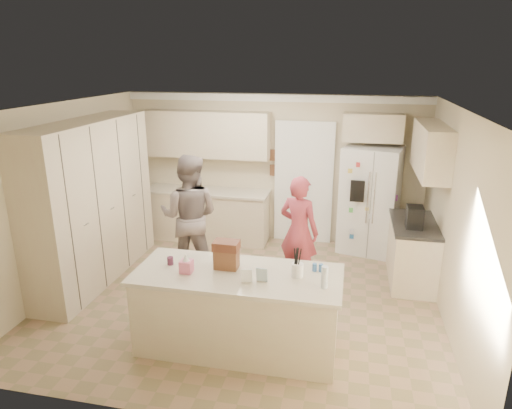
% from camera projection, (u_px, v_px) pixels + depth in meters
% --- Properties ---
extents(floor, '(5.20, 4.60, 0.02)m').
position_uv_depth(floor, '(244.00, 298.00, 6.33)').
color(floor, '#97785E').
rests_on(floor, ground).
extents(ceiling, '(5.20, 4.60, 0.02)m').
position_uv_depth(ceiling, '(242.00, 106.00, 5.53)').
color(ceiling, white).
rests_on(ceiling, wall_back).
extents(wall_back, '(5.20, 0.02, 2.60)m').
position_uv_depth(wall_back, '(273.00, 169.00, 8.09)').
color(wall_back, beige).
rests_on(wall_back, ground).
extents(wall_front, '(5.20, 0.02, 2.60)m').
position_uv_depth(wall_front, '(178.00, 294.00, 3.78)').
color(wall_front, beige).
rests_on(wall_front, ground).
extents(wall_left, '(0.02, 4.60, 2.60)m').
position_uv_depth(wall_left, '(64.00, 196.00, 6.45)').
color(wall_left, beige).
rests_on(wall_left, ground).
extents(wall_right, '(0.02, 4.60, 2.60)m').
position_uv_depth(wall_right, '(456.00, 223.00, 5.42)').
color(wall_right, beige).
rests_on(wall_right, ground).
extents(crown_back, '(5.20, 0.08, 0.12)m').
position_uv_depth(crown_back, '(274.00, 98.00, 7.66)').
color(crown_back, white).
rests_on(crown_back, wall_back).
extents(pantry_bank, '(0.60, 2.60, 2.35)m').
position_uv_depth(pantry_bank, '(92.00, 202.00, 6.61)').
color(pantry_bank, beige).
rests_on(pantry_bank, floor).
extents(back_base_cab, '(2.20, 0.60, 0.88)m').
position_uv_depth(back_base_cab, '(208.00, 215.00, 8.29)').
color(back_base_cab, beige).
rests_on(back_base_cab, floor).
extents(back_countertop, '(2.24, 0.63, 0.04)m').
position_uv_depth(back_countertop, '(207.00, 191.00, 8.14)').
color(back_countertop, beige).
rests_on(back_countertop, back_base_cab).
extents(back_upper_cab, '(2.20, 0.35, 0.80)m').
position_uv_depth(back_upper_cab, '(207.00, 134.00, 7.96)').
color(back_upper_cab, beige).
rests_on(back_upper_cab, wall_back).
extents(doorway_opening, '(0.90, 0.06, 2.10)m').
position_uv_depth(doorway_opening, '(304.00, 184.00, 8.03)').
color(doorway_opening, black).
rests_on(doorway_opening, floor).
extents(doorway_casing, '(1.02, 0.03, 2.22)m').
position_uv_depth(doorway_casing, '(303.00, 185.00, 7.99)').
color(doorway_casing, white).
rests_on(doorway_casing, floor).
extents(wall_frame_upper, '(0.15, 0.02, 0.20)m').
position_uv_depth(wall_frame_upper, '(274.00, 155.00, 7.97)').
color(wall_frame_upper, brown).
rests_on(wall_frame_upper, wall_back).
extents(wall_frame_lower, '(0.15, 0.02, 0.20)m').
position_uv_depth(wall_frame_lower, '(274.00, 170.00, 8.05)').
color(wall_frame_lower, brown).
rests_on(wall_frame_lower, wall_back).
extents(refrigerator, '(1.04, 0.89, 1.80)m').
position_uv_depth(refrigerator, '(370.00, 200.00, 7.62)').
color(refrigerator, white).
rests_on(refrigerator, floor).
extents(fridge_seam, '(0.02, 0.02, 1.78)m').
position_uv_depth(fridge_seam, '(370.00, 207.00, 7.29)').
color(fridge_seam, gray).
rests_on(fridge_seam, refrigerator).
extents(fridge_dispenser, '(0.22, 0.03, 0.35)m').
position_uv_depth(fridge_dispenser, '(357.00, 191.00, 7.25)').
color(fridge_dispenser, black).
rests_on(fridge_dispenser, refrigerator).
extents(fridge_handle_l, '(0.02, 0.02, 0.85)m').
position_uv_depth(fridge_handle_l, '(368.00, 198.00, 7.24)').
color(fridge_handle_l, silver).
rests_on(fridge_handle_l, refrigerator).
extents(fridge_handle_r, '(0.02, 0.02, 0.85)m').
position_uv_depth(fridge_handle_r, '(374.00, 198.00, 7.22)').
color(fridge_handle_r, silver).
rests_on(fridge_handle_r, refrigerator).
extents(over_fridge_cab, '(0.95, 0.35, 0.45)m').
position_uv_depth(over_fridge_cab, '(373.00, 128.00, 7.35)').
color(over_fridge_cab, beige).
rests_on(over_fridge_cab, wall_back).
extents(right_base_cab, '(0.60, 1.20, 0.88)m').
position_uv_depth(right_base_cab, '(412.00, 253.00, 6.68)').
color(right_base_cab, beige).
rests_on(right_base_cab, floor).
extents(right_countertop, '(0.63, 1.24, 0.04)m').
position_uv_depth(right_countertop, '(415.00, 224.00, 6.54)').
color(right_countertop, '#2D2B28').
rests_on(right_countertop, right_base_cab).
extents(right_upper_cab, '(0.35, 1.50, 0.70)m').
position_uv_depth(right_upper_cab, '(431.00, 149.00, 6.38)').
color(right_upper_cab, beige).
rests_on(right_upper_cab, wall_right).
extents(coffee_maker, '(0.22, 0.28, 0.30)m').
position_uv_depth(coffee_maker, '(415.00, 217.00, 6.31)').
color(coffee_maker, black).
rests_on(coffee_maker, right_countertop).
extents(island_base, '(2.20, 0.90, 0.88)m').
position_uv_depth(island_base, '(238.00, 312.00, 5.13)').
color(island_base, beige).
rests_on(island_base, floor).
extents(island_top, '(2.28, 0.96, 0.05)m').
position_uv_depth(island_top, '(238.00, 275.00, 4.99)').
color(island_top, beige).
rests_on(island_top, island_base).
extents(utensil_crock, '(0.13, 0.13, 0.15)m').
position_uv_depth(utensil_crock, '(297.00, 270.00, 4.88)').
color(utensil_crock, white).
rests_on(utensil_crock, island_top).
extents(tissue_box, '(0.13, 0.13, 0.14)m').
position_uv_depth(tissue_box, '(186.00, 266.00, 4.98)').
color(tissue_box, '#D5678A').
rests_on(tissue_box, island_top).
extents(tissue_plume, '(0.08, 0.08, 0.08)m').
position_uv_depth(tissue_plume, '(186.00, 257.00, 4.94)').
color(tissue_plume, white).
rests_on(tissue_plume, tissue_box).
extents(dollhouse_body, '(0.26, 0.18, 0.22)m').
position_uv_depth(dollhouse_body, '(227.00, 259.00, 5.07)').
color(dollhouse_body, brown).
rests_on(dollhouse_body, island_top).
extents(dollhouse_roof, '(0.28, 0.20, 0.10)m').
position_uv_depth(dollhouse_roof, '(226.00, 245.00, 5.02)').
color(dollhouse_roof, '#592D1E').
rests_on(dollhouse_roof, dollhouse_body).
extents(jam_jar, '(0.07, 0.07, 0.09)m').
position_uv_depth(jam_jar, '(170.00, 261.00, 5.17)').
color(jam_jar, '#59263F').
rests_on(jam_jar, island_top).
extents(greeting_card_a, '(0.12, 0.06, 0.16)m').
position_uv_depth(greeting_card_a, '(247.00, 276.00, 4.74)').
color(greeting_card_a, white).
rests_on(greeting_card_a, island_top).
extents(greeting_card_b, '(0.12, 0.05, 0.16)m').
position_uv_depth(greeting_card_b, '(262.00, 275.00, 4.76)').
color(greeting_card_b, silver).
rests_on(greeting_card_b, island_top).
extents(water_bottle, '(0.07, 0.07, 0.24)m').
position_uv_depth(water_bottle, '(325.00, 277.00, 4.62)').
color(water_bottle, silver).
rests_on(water_bottle, island_top).
extents(shaker_salt, '(0.05, 0.05, 0.09)m').
position_uv_depth(shaker_salt, '(315.00, 267.00, 5.01)').
color(shaker_salt, '#3562A3').
rests_on(shaker_salt, island_top).
extents(shaker_pepper, '(0.05, 0.05, 0.09)m').
position_uv_depth(shaker_pepper, '(321.00, 268.00, 5.00)').
color(shaker_pepper, '#3562A3').
rests_on(shaker_pepper, island_top).
extents(teen_boy, '(0.94, 0.75, 1.86)m').
position_uv_depth(teen_boy, '(190.00, 216.00, 6.76)').
color(teen_boy, gray).
rests_on(teen_boy, floor).
extents(teen_girl, '(0.69, 0.57, 1.63)m').
position_uv_depth(teen_girl, '(299.00, 231.00, 6.49)').
color(teen_girl, '#B63440').
rests_on(teen_girl, floor).
extents(fridge_magnets, '(0.76, 0.02, 1.44)m').
position_uv_depth(fridge_magnets, '(370.00, 207.00, 7.28)').
color(fridge_magnets, tan).
rests_on(fridge_magnets, refrigerator).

